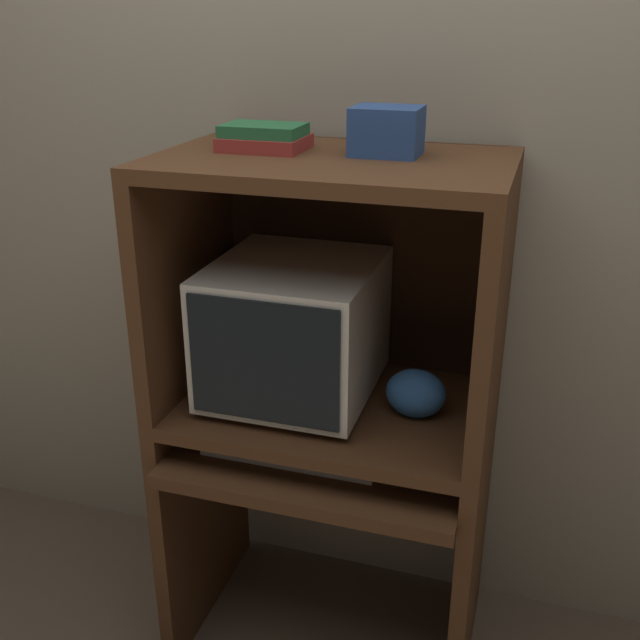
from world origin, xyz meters
TOP-DOWN VIEW (x-y plane):
  - wall_back at (0.00, 0.61)m, footprint 6.00×0.06m
  - desk_base at (0.00, 0.24)m, footprint 0.83×0.59m
  - desk_monitor_shelf at (0.00, 0.27)m, footprint 0.83×0.55m
  - hutch_upper at (0.00, 0.30)m, footprint 0.83×0.55m
  - crt_monitor at (-0.10, 0.29)m, footprint 0.41×0.46m
  - keyboard at (-0.07, 0.15)m, footprint 0.45×0.15m
  - mouse at (0.21, 0.17)m, footprint 0.06×0.04m
  - snack_bag at (0.22, 0.26)m, footprint 0.15×0.11m
  - book_stack at (-0.18, 0.31)m, footprint 0.20×0.16m
  - storage_box at (0.11, 0.33)m, footprint 0.16×0.13m

SIDE VIEW (x-z plane):
  - desk_base at x=0.00m, z-range 0.08..0.76m
  - keyboard at x=-0.07m, z-range 0.67..0.70m
  - mouse at x=0.21m, z-range 0.68..0.70m
  - desk_monitor_shelf at x=0.00m, z-range 0.70..0.80m
  - snack_bag at x=0.22m, z-range 0.78..0.90m
  - crt_monitor at x=-0.10m, z-range 0.79..1.15m
  - hutch_upper at x=0.00m, z-range 0.87..1.51m
  - wall_back at x=0.00m, z-range 0.00..2.60m
  - book_stack at x=-0.18m, z-range 1.41..1.47m
  - storage_box at x=0.11m, z-range 1.41..1.52m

